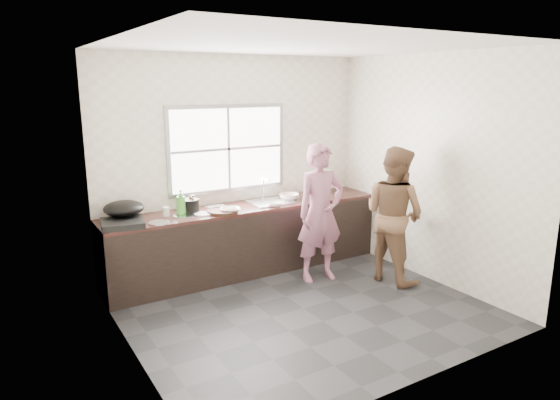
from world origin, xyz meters
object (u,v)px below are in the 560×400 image
glass_jar (166,212)px  bowl_held (275,204)px  pot_lid_right (184,216)px  bottle_brown_short (191,204)px  burner (122,223)px  person_side (394,214)px  black_pot (190,206)px  wok (124,208)px  cutting_board (223,211)px  woman (320,217)px  bowl_crabs (289,197)px  bottle_green (181,202)px  pot_lid_left (159,223)px  bowl_mince (230,210)px  bottle_brown_tall (193,205)px  dish_rack (313,181)px  plate_food (203,214)px

glass_jar → bowl_held: bearing=-10.9°
glass_jar → pot_lid_right: size_ratio=0.42×
bottle_brown_short → burner: 0.88m
person_side → bottle_brown_short: (-2.09, 1.23, 0.13)m
black_pot → wok: 0.76m
cutting_board → bottle_brown_short: bearing=140.9°
woman → burner: (-2.20, 0.57, 0.11)m
bowl_crabs → bottle_green: bottle_green is taller
pot_lid_left → bottle_green: bearing=32.3°
bottle_brown_short → bowl_held: bearing=-16.5°
bowl_mince → glass_jar: (-0.69, 0.25, 0.02)m
black_pot → pot_lid_right: 0.19m
bottle_brown_tall → glass_jar: bearing=174.5°
dish_rack → bowl_crabs: bearing=-166.5°
black_pot → pot_lid_left: 0.53m
wok → pot_lid_right: 0.67m
woman → cutting_board: (-1.04, 0.53, 0.10)m
bottle_brown_tall → pot_lid_left: size_ratio=0.86×
cutting_board → plate_food: (-0.23, 0.04, -0.01)m
bottle_green → burner: size_ratio=0.70×
bowl_held → plate_food: bearing=174.3°
glass_jar → cutting_board: bearing=-18.1°
plate_food → burner: 0.93m
cutting_board → bowl_mince: 0.09m
bowl_crabs → glass_jar: 1.65m
black_pot → bottle_brown_short: bearing=50.5°
black_pot → bottle_green: 0.15m
bowl_held → dish_rack: bearing=26.5°
bowl_mince → bottle_brown_tall: size_ratio=1.18×
glass_jar → bottle_brown_tall: bearing=-5.5°
person_side → glass_jar: (-2.40, 1.19, 0.09)m
bottle_green → bottle_brown_tall: bottle_green is taller
glass_jar → woman: bearing=-23.7°
plate_food → bottle_brown_short: size_ratio=1.21×
plate_food → dish_rack: (1.79, 0.35, 0.15)m
person_side → dish_rack: person_side is taller
bottle_brown_short → burner: (-0.86, -0.20, -0.06)m
wok → bottle_green: bearing=-7.6°
bottle_brown_tall → bowl_mince: bearing=-30.3°
person_side → bowl_held: size_ratio=7.84×
dish_rack → cutting_board: bearing=-175.4°
black_pot → plate_food: (0.10, -0.17, -0.07)m
bowl_held → plate_food: size_ratio=0.98×
bowl_mince → pot_lid_right: size_ratio=0.93×
bottle_brown_tall → glass_jar: bottle_brown_tall is taller
person_side → cutting_board: bearing=52.9°
cutting_board → bottle_brown_short: bottle_brown_short is taller
cutting_board → dish_rack: 1.62m
plate_food → dish_rack: 1.83m
cutting_board → glass_jar: size_ratio=3.50×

